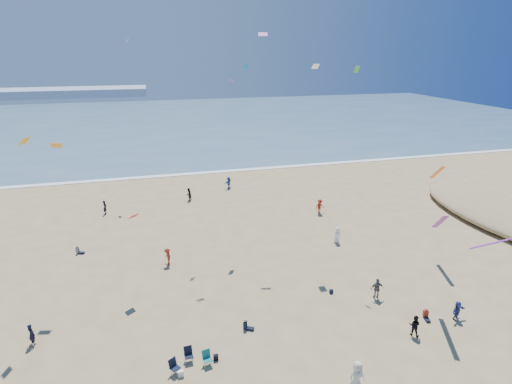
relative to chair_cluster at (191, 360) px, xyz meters
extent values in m
cube|color=#476B84|center=(3.19, 90.86, -0.47)|extent=(220.00, 100.00, 0.06)
cube|color=white|center=(3.19, 40.86, -0.46)|extent=(220.00, 1.20, 0.08)
cube|color=#7A8EA8|center=(-56.81, 165.86, 1.10)|extent=(110.00, 20.00, 3.20)
ellipsoid|color=tan|center=(37.19, 13.86, 0.16)|extent=(10.00, 22.00, 2.20)
imported|color=slate|center=(14.95, 3.57, 0.38)|extent=(1.08, 0.58, 1.75)
imported|color=#A72A17|center=(-0.67, 13.11, 0.31)|extent=(0.85, 1.16, 1.62)
imported|color=white|center=(16.17, 13.23, 0.33)|extent=(0.88, 0.97, 1.66)
imported|color=black|center=(-7.24, 27.27, 0.33)|extent=(0.51, 0.67, 1.66)
imported|color=black|center=(15.11, -0.95, 0.28)|extent=(0.96, 0.95, 1.56)
imported|color=black|center=(-9.96, 4.77, 0.27)|extent=(0.66, 0.66, 1.54)
imported|color=#394E9D|center=(8.81, 32.67, 0.33)|extent=(1.41, 1.47, 1.66)
imported|color=silver|center=(9.03, -4.16, 0.47)|extent=(1.00, 0.70, 1.93)
imported|color=#A72217|center=(17.55, 20.82, 0.39)|extent=(1.25, 0.86, 1.77)
imported|color=navy|center=(19.19, -0.25, 0.23)|extent=(1.43, 0.80, 1.47)
imported|color=black|center=(2.85, 29.17, 0.34)|extent=(1.01, 1.03, 1.68)
cube|color=white|center=(-0.66, -0.61, -0.30)|extent=(0.35, 0.20, 0.40)
cube|color=black|center=(1.59, 0.19, -0.31)|extent=(0.30, 0.22, 0.38)
cube|color=black|center=(11.79, 5.09, -0.33)|extent=(0.28, 0.18, 0.34)
cube|color=orange|center=(-9.29, 9.04, 12.34)|extent=(0.64, 0.90, 0.47)
cube|color=red|center=(-3.01, 9.99, 5.84)|extent=(0.90, 0.86, 0.39)
cube|color=orange|center=(-8.03, 11.91, 11.32)|extent=(0.88, 0.43, 0.41)
cube|color=white|center=(13.54, 14.65, 16.62)|extent=(0.62, 0.63, 0.46)
cube|color=#771D92|center=(9.39, 17.28, 19.33)|extent=(0.90, 0.57, 0.33)
cube|color=#602C9A|center=(6.61, 18.41, 15.26)|extent=(0.72, 0.88, 0.32)
cube|color=#1BA2E0|center=(10.38, 28.08, 16.11)|extent=(0.53, 0.64, 0.42)
cube|color=green|center=(15.89, 11.43, 16.49)|extent=(0.42, 0.54, 0.57)
cube|color=white|center=(-3.10, 35.88, 19.07)|extent=(0.43, 0.56, 0.63)
cube|color=purple|center=(18.13, 1.72, 6.49)|extent=(0.35, 3.14, 2.21)
cube|color=orange|center=(23.58, 9.22, 7.54)|extent=(0.35, 2.64, 1.87)
cube|color=purple|center=(17.88, -3.71, 7.69)|extent=(0.35, 3.30, 2.33)
camera|label=1|loc=(-1.12, -19.99, 18.04)|focal=28.00mm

